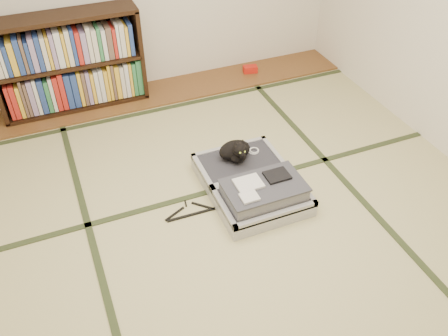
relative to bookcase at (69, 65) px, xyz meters
name	(u,v)px	position (x,y,z in m)	size (l,w,h in m)	color
floor	(236,224)	(0.80, -2.07, -0.45)	(4.50, 4.50, 0.00)	#C0B980
wood_strip	(159,93)	(0.80, -0.07, -0.44)	(4.00, 0.50, 0.02)	brown
red_item	(250,69)	(1.85, -0.04, -0.40)	(0.15, 0.09, 0.07)	red
room_shell	(240,34)	(0.80, -2.07, 1.01)	(4.50, 4.50, 4.50)	white
tatami_borders	(211,183)	(0.80, -1.58, -0.45)	(4.00, 4.50, 0.01)	#2D381E
bookcase	(69,65)	(0.00, 0.00, 0.00)	(1.36, 0.31, 0.92)	black
suitcase	(253,185)	(1.05, -1.82, -0.36)	(0.67, 0.89, 0.26)	#ADADB2
cat	(236,151)	(1.03, -1.52, -0.23)	(0.30, 0.30, 0.24)	black
cable_coil	(254,151)	(1.21, -1.48, -0.31)	(0.09, 0.09, 0.02)	white
hanger	(190,212)	(0.53, -1.83, -0.44)	(0.39, 0.18, 0.01)	black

